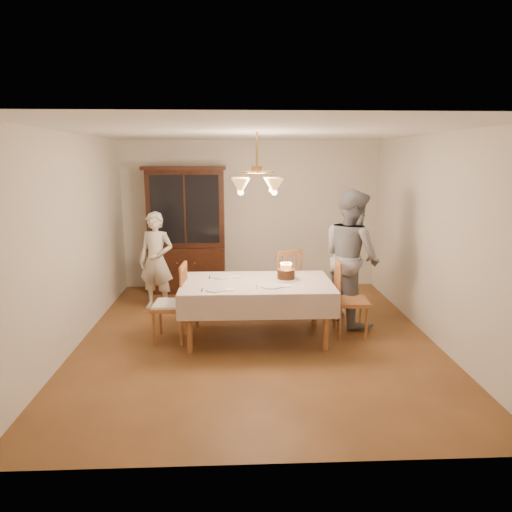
{
  "coord_description": "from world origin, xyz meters",
  "views": [
    {
      "loc": [
        -0.25,
        -5.57,
        2.3
      ],
      "look_at": [
        0.0,
        0.2,
        1.05
      ],
      "focal_mm": 32.0,
      "sensor_mm": 36.0,
      "label": 1
    }
  ],
  "objects_px": {
    "dining_table": "(257,287)",
    "birthday_cake": "(286,275)",
    "chair_far_side": "(283,285)",
    "china_hutch": "(187,232)",
    "elderly_woman": "(156,261)"
  },
  "relations": [
    {
      "from": "dining_table",
      "to": "chair_far_side",
      "type": "height_order",
      "value": "chair_far_side"
    },
    {
      "from": "dining_table",
      "to": "birthday_cake",
      "type": "height_order",
      "value": "birthday_cake"
    },
    {
      "from": "china_hutch",
      "to": "chair_far_side",
      "type": "height_order",
      "value": "china_hutch"
    },
    {
      "from": "chair_far_side",
      "to": "elderly_woman",
      "type": "xyz_separation_m",
      "value": [
        -1.91,
        0.35,
        0.31
      ]
    },
    {
      "from": "chair_far_side",
      "to": "birthday_cake",
      "type": "distance_m",
      "value": 0.93
    },
    {
      "from": "birthday_cake",
      "to": "china_hutch",
      "type": "bearing_deg",
      "value": 124.62
    },
    {
      "from": "china_hutch",
      "to": "dining_table",
      "type": "bearing_deg",
      "value": -63.8
    },
    {
      "from": "dining_table",
      "to": "elderly_woman",
      "type": "xyz_separation_m",
      "value": [
        -1.48,
        1.29,
        0.07
      ]
    },
    {
      "from": "birthday_cake",
      "to": "chair_far_side",
      "type": "bearing_deg",
      "value": 86.6
    },
    {
      "from": "dining_table",
      "to": "birthday_cake",
      "type": "relative_size",
      "value": 6.33
    },
    {
      "from": "dining_table",
      "to": "birthday_cake",
      "type": "bearing_deg",
      "value": 13.84
    },
    {
      "from": "dining_table",
      "to": "chair_far_side",
      "type": "bearing_deg",
      "value": 65.2
    },
    {
      "from": "dining_table",
      "to": "elderly_woman",
      "type": "height_order",
      "value": "elderly_woman"
    },
    {
      "from": "chair_far_side",
      "to": "elderly_woman",
      "type": "distance_m",
      "value": 1.97
    },
    {
      "from": "china_hutch",
      "to": "birthday_cake",
      "type": "xyz_separation_m",
      "value": [
        1.49,
        -2.16,
        -0.22
      ]
    }
  ]
}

